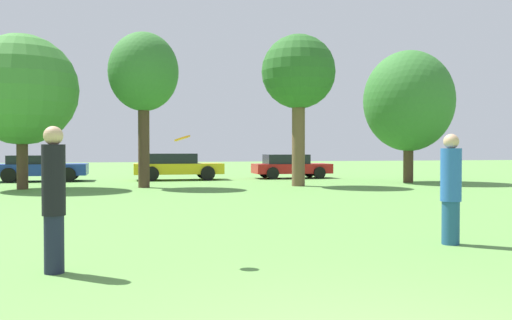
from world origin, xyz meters
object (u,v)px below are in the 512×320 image
(parked_car_blue, at_px, (40,167))
(tree_4, at_px, (409,101))
(tree_2, at_px, (144,74))
(tree_3, at_px, (299,74))
(parked_car_yellow, at_px, (176,166))
(person_catcher, at_px, (451,188))
(frisbee, at_px, (182,138))
(parked_car_red, at_px, (290,166))
(tree_1, at_px, (22,90))
(person_thrower, at_px, (54,197))

(parked_car_blue, bearing_deg, tree_4, -15.88)
(tree_2, distance_m, parked_car_blue, 8.12)
(tree_3, distance_m, tree_4, 5.82)
(parked_car_yellow, bearing_deg, parked_car_blue, 177.26)
(person_catcher, relative_size, parked_car_blue, 0.43)
(frisbee, distance_m, tree_3, 15.90)
(parked_car_yellow, relative_size, parked_car_red, 1.08)
(frisbee, height_order, tree_3, tree_3)
(person_catcher, xyz_separation_m, parked_car_blue, (-9.07, 19.88, -0.26))
(person_catcher, distance_m, parked_car_red, 19.96)
(frisbee, distance_m, tree_2, 15.11)
(tree_3, xyz_separation_m, parked_car_blue, (-10.97, 5.95, -4.00))
(frisbee, bearing_deg, tree_4, 51.99)
(tree_1, bearing_deg, parked_car_blue, 90.81)
(frisbee, height_order, parked_car_red, frisbee)
(person_catcher, height_order, frisbee, person_catcher)
(parked_car_yellow, height_order, parked_car_red, parked_car_yellow)
(person_catcher, height_order, tree_3, tree_3)
(tree_1, distance_m, parked_car_red, 13.66)
(frisbee, relative_size, tree_1, 0.04)
(person_thrower, relative_size, parked_car_yellow, 0.42)
(parked_car_blue, bearing_deg, parked_car_red, -0.33)
(person_thrower, distance_m, tree_2, 15.66)
(parked_car_blue, height_order, parked_car_yellow, parked_car_yellow)
(parked_car_red, bearing_deg, parked_car_blue, 179.67)
(person_catcher, height_order, tree_4, tree_4)
(person_catcher, distance_m, tree_3, 14.55)
(person_catcher, bearing_deg, parked_car_yellow, -88.58)
(tree_2, distance_m, parked_car_yellow, 6.57)
(person_catcher, height_order, parked_car_blue, person_catcher)
(person_thrower, bearing_deg, frisbee, 4.43)
(parked_car_red, bearing_deg, tree_3, -103.17)
(tree_2, xyz_separation_m, tree_4, (11.97, 0.48, -0.82))
(frisbee, relative_size, parked_car_yellow, 0.05)
(tree_2, xyz_separation_m, parked_car_yellow, (1.77, 5.02, -3.85))
(frisbee, bearing_deg, person_catcher, 4.62)
(tree_4, bearing_deg, parked_car_blue, 163.53)
(tree_4, bearing_deg, tree_2, -177.70)
(person_catcher, bearing_deg, tree_2, -79.36)
(person_thrower, height_order, tree_1, tree_1)
(tree_3, bearing_deg, parked_car_red, 76.24)
(person_thrower, bearing_deg, parked_car_blue, 92.02)
(tree_2, relative_size, parked_car_yellow, 1.42)
(tree_4, xyz_separation_m, parked_car_yellow, (-10.20, 4.54, -3.04))
(tree_1, height_order, tree_3, tree_3)
(tree_1, xyz_separation_m, parked_car_yellow, (6.35, 4.82, -3.12))
(parked_car_red, bearing_deg, parked_car_yellow, -177.72)
(tree_3, height_order, tree_4, tree_3)
(parked_car_blue, distance_m, parked_car_red, 12.38)
(parked_car_red, bearing_deg, frisbee, -110.52)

